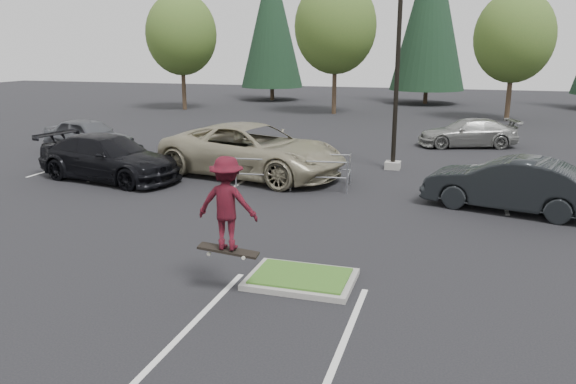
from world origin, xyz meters
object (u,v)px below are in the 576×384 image
(light_pole, at_px, (398,53))
(car_r_charc, at_px, (509,184))
(cart_corral, at_px, (282,167))
(car_l_black, at_px, (107,158))
(decid_b, at_px, (335,29))
(skateboarder, at_px, (227,204))
(car_far_silver, at_px, (469,133))
(car_l_tan, at_px, (252,150))
(conif_b, at_px, (431,10))
(car_l_grey, at_px, (88,136))
(decid_c, at_px, (514,40))
(decid_a, at_px, (182,37))
(conif_a, at_px, (272,21))

(light_pole, bearing_deg, car_r_charc, -51.34)
(cart_corral, height_order, car_l_black, car_l_black)
(decid_b, relative_size, cart_corral, 2.39)
(skateboarder, bearing_deg, car_far_silver, -107.14)
(light_pole, height_order, car_l_tan, light_pole)
(decid_b, distance_m, car_l_black, 24.34)
(conif_b, bearing_deg, skateboarder, -91.66)
(car_l_grey, bearing_deg, car_far_silver, -54.06)
(car_far_silver, bearing_deg, car_l_tan, -57.77)
(decid_b, relative_size, car_r_charc, 1.96)
(light_pole, xyz_separation_m, car_l_grey, (-14.00, -0.50, -3.76))
(car_l_black, height_order, car_l_grey, car_l_black)
(car_l_tan, height_order, car_r_charc, car_l_tan)
(light_pole, xyz_separation_m, conif_b, (-0.50, 28.50, 3.29))
(cart_corral, distance_m, car_far_silver, 12.24)
(decid_c, relative_size, skateboarder, 4.26)
(car_far_silver, bearing_deg, decid_a, -135.49)
(conif_a, distance_m, car_l_black, 33.90)
(decid_a, relative_size, car_far_silver, 1.87)
(conif_a, relative_size, cart_corral, 3.22)
(decid_a, xyz_separation_m, decid_b, (12.00, 0.50, 0.46))
(cart_corral, relative_size, skateboarder, 2.05)
(light_pole, relative_size, decid_a, 1.14)
(conif_a, bearing_deg, decid_b, -49.83)
(decid_a, height_order, car_l_black, decid_a)
(conif_a, bearing_deg, car_r_charc, -60.72)
(decid_b, height_order, skateboarder, decid_b)
(conif_b, relative_size, car_l_black, 2.54)
(decid_b, bearing_deg, car_far_silver, -52.07)
(decid_c, relative_size, car_l_tan, 1.17)
(cart_corral, bearing_deg, car_l_black, -177.64)
(decid_c, relative_size, conif_b, 0.58)
(car_r_charc, relative_size, car_far_silver, 1.03)
(cart_corral, distance_m, car_l_tan, 1.99)
(car_l_tan, bearing_deg, decid_a, 45.91)
(decid_c, height_order, car_l_grey, decid_c)
(light_pole, relative_size, car_l_black, 1.78)
(conif_b, distance_m, skateboarder, 41.95)
(decid_b, distance_m, skateboarder, 32.17)
(decid_b, distance_m, cart_corral, 23.41)
(car_l_black, bearing_deg, skateboarder, -123.81)
(light_pole, distance_m, car_r_charc, 7.42)
(decid_a, distance_m, cart_corral, 27.17)
(car_l_tan, bearing_deg, decid_b, 17.05)
(decid_a, distance_m, conif_a, 10.85)
(decid_a, xyz_separation_m, conif_b, (18.01, 10.47, 2.27))
(car_l_black, bearing_deg, decid_b, 2.31)
(cart_corral, bearing_deg, light_pole, 43.58)
(decid_c, relative_size, cart_corral, 2.08)
(car_l_black, distance_m, car_l_grey, 6.09)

